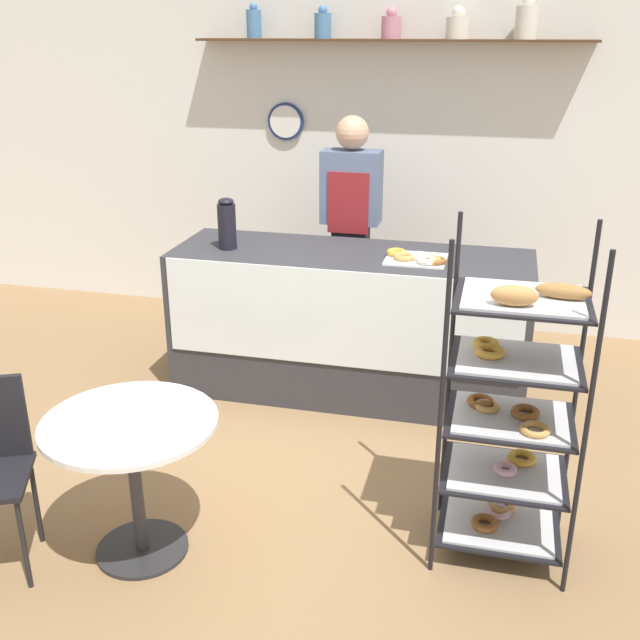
# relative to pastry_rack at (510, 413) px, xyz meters

# --- Properties ---
(ground_plane) EXTENTS (14.00, 14.00, 0.00)m
(ground_plane) POSITION_rel_pastry_rack_xyz_m (-1.03, 0.20, -0.72)
(ground_plane) COLOR olive
(back_wall) EXTENTS (10.00, 0.30, 2.70)m
(back_wall) POSITION_rel_pastry_rack_xyz_m (-1.03, 2.89, 0.65)
(back_wall) COLOR white
(back_wall) RESTS_ON ground_plane
(display_counter) EXTENTS (2.30, 0.76, 0.97)m
(display_counter) POSITION_rel_pastry_rack_xyz_m (-1.03, 1.46, -0.23)
(display_counter) COLOR #333338
(display_counter) RESTS_ON ground_plane
(pastry_rack) EXTENTS (0.60, 0.49, 1.56)m
(pastry_rack) POSITION_rel_pastry_rack_xyz_m (0.00, 0.00, 0.00)
(pastry_rack) COLOR black
(pastry_rack) RESTS_ON ground_plane
(person_worker) EXTENTS (0.41, 0.24, 1.76)m
(person_worker) POSITION_rel_pastry_rack_xyz_m (-1.15, 2.06, 0.25)
(person_worker) COLOR #282833
(person_worker) RESTS_ON ground_plane
(cafe_table) EXTENTS (0.78, 0.78, 0.70)m
(cafe_table) POSITION_rel_pastry_rack_xyz_m (-1.63, -0.43, -0.19)
(cafe_table) COLOR #262628
(cafe_table) RESTS_ON ground_plane
(coffee_carafe) EXTENTS (0.12, 0.12, 0.33)m
(coffee_carafe) POSITION_rel_pastry_rack_xyz_m (-1.83, 1.38, 0.41)
(coffee_carafe) COLOR black
(coffee_carafe) RESTS_ON display_counter
(donut_tray_counter) EXTENTS (0.38, 0.32, 0.05)m
(donut_tray_counter) POSITION_rel_pastry_rack_xyz_m (-0.59, 1.38, 0.27)
(donut_tray_counter) COLOR white
(donut_tray_counter) RESTS_ON display_counter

